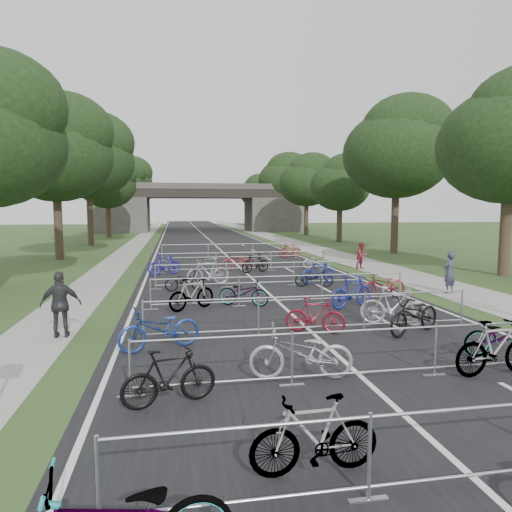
{
  "coord_description": "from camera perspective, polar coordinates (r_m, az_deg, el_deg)",
  "views": [
    {
      "loc": [
        -3.75,
        -4.79,
        3.48
      ],
      "look_at": [
        0.24,
        17.52,
        1.1
      ],
      "focal_mm": 32.0,
      "sensor_mm": 36.0,
      "label": 1
    }
  ],
  "objects": [
    {
      "name": "ground",
      "position": [
        7.01,
        26.51,
        -24.45
      ],
      "size": [
        200.0,
        200.0,
        0.0
      ],
      "primitive_type": "plane",
      "color": "#2D481E",
      "rests_on": "ground"
    },
    {
      "name": "tree_right_6",
      "position": [
        94.3,
        0.16,
        8.09
      ],
      "size": [
        7.17,
        7.17,
        10.93
      ],
      "color": "#33261C",
      "rests_on": "ground"
    },
    {
      "name": "bike_8",
      "position": [
        11.55,
        -11.94,
        -8.89
      ],
      "size": [
        2.17,
        1.36,
        1.08
      ],
      "primitive_type": "imported",
      "rotation": [
        0.0,
        0.0,
        5.05
      ],
      "color": "navy",
      "rests_on": "ground"
    },
    {
      "name": "sidewalk_right",
      "position": [
        56.14,
        1.96,
        2.45
      ],
      "size": [
        3.0,
        140.0,
        0.01
      ],
      "primitive_type": "cube",
      "color": "gray",
      "rests_on": "ground"
    },
    {
      "name": "bike_20",
      "position": [
        24.18,
        -11.37,
        -1.05
      ],
      "size": [
        1.89,
        1.38,
        1.13
      ],
      "primitive_type": "imported",
      "rotation": [
        0.0,
        0.0,
        2.08
      ],
      "color": "#201C9D",
      "rests_on": "ground"
    },
    {
      "name": "barrier_row_4",
      "position": [
        20.35,
        0.58,
        -2.29
      ],
      "size": [
        9.7,
        0.08,
        1.1
      ],
      "color": "#A4A7AC",
      "rests_on": "ground"
    },
    {
      "name": "barrier_row_5",
      "position": [
        25.24,
        -1.53,
        -0.68
      ],
      "size": [
        9.7,
        0.08,
        1.1
      ],
      "color": "#A4A7AC",
      "rests_on": "ground"
    },
    {
      "name": "bike_18",
      "position": [
        20.35,
        7.29,
        -2.63
      ],
      "size": [
        1.77,
        0.86,
        0.89
      ],
      "primitive_type": "imported",
      "rotation": [
        0.0,
        0.0,
        1.41
      ],
      "color": "black",
      "rests_on": "ground"
    },
    {
      "name": "bike_4",
      "position": [
        8.44,
        -10.8,
        -14.69
      ],
      "size": [
        1.78,
        0.9,
        1.03
      ],
      "primitive_type": "imported",
      "rotation": [
        0.0,
        0.0,
        1.83
      ],
      "color": "black",
      "rests_on": "ground"
    },
    {
      "name": "pedestrian_c",
      "position": [
        13.38,
        -23.22,
        -5.63
      ],
      "size": [
        1.08,
        0.52,
        1.79
      ],
      "primitive_type": "imported",
      "rotation": [
        0.0,
        0.0,
        3.22
      ],
      "color": "#2C2B2E",
      "rests_on": "ground"
    },
    {
      "name": "tree_right_4",
      "position": [
        70.89,
        3.68,
        9.56
      ],
      "size": [
        8.18,
        8.18,
        12.47
      ],
      "color": "#33261C",
      "rests_on": "ground"
    },
    {
      "name": "barrier_row_0",
      "position": [
        6.75,
        26.75,
        -20.44
      ],
      "size": [
        9.7,
        0.08,
        1.1
      ],
      "color": "#A4A7AC",
      "rests_on": "ground"
    },
    {
      "name": "barrier_row_2",
      "position": [
        12.9,
        7.09,
        -7.2
      ],
      "size": [
        9.7,
        0.08,
        1.1
      ],
      "color": "#A4A7AC",
      "rests_on": "ground"
    },
    {
      "name": "bike_13",
      "position": [
        16.33,
        -1.54,
        -4.61
      ],
      "size": [
        1.91,
        1.31,
        0.95
      ],
      "primitive_type": "imported",
      "rotation": [
        0.0,
        0.0,
        1.15
      ],
      "color": "#A4A7AC",
      "rests_on": "ground"
    },
    {
      "name": "bike_7",
      "position": [
        12.32,
        28.38,
        -8.78
      ],
      "size": [
        1.92,
        0.81,
        0.98
      ],
      "primitive_type": "imported",
      "rotation": [
        0.0,
        0.0,
        1.48
      ],
      "color": "#A4A7AC",
      "rests_on": "ground"
    },
    {
      "name": "bike_22",
      "position": [
        24.56,
        -0.09,
        -0.91
      ],
      "size": [
        1.79,
        1.18,
        1.05
      ],
      "primitive_type": "imported",
      "rotation": [
        0.0,
        0.0,
        5.15
      ],
      "color": "black",
      "rests_on": "ground"
    },
    {
      "name": "bike_21",
      "position": [
        25.89,
        -2.32,
        -0.65
      ],
      "size": [
        1.94,
        1.03,
        0.97
      ],
      "primitive_type": "imported",
      "rotation": [
        0.0,
        0.0,
        4.93
      ],
      "color": "maroon",
      "rests_on": "ground"
    },
    {
      "name": "tree_left_2",
      "position": [
        45.6,
        -20.16,
        11.47
      ],
      "size": [
        8.4,
        8.4,
        12.81
      ],
      "color": "#33261C",
      "rests_on": "ground"
    },
    {
      "name": "pedestrian_a",
      "position": [
        20.29,
        23.01,
        -1.92
      ],
      "size": [
        0.74,
        0.63,
        1.71
      ],
      "primitive_type": "imported",
      "rotation": [
        0.0,
        0.0,
        3.57
      ],
      "color": "#2E2F45",
      "rests_on": "ground"
    },
    {
      "name": "bike_5",
      "position": [
        9.48,
        5.68,
        -12.01
      ],
      "size": [
        2.2,
        1.04,
        1.11
      ],
      "primitive_type": "imported",
      "rotation": [
        0.0,
        0.0,
        4.57
      ],
      "color": "#999BA0",
      "rests_on": "ground"
    },
    {
      "name": "bike_1",
      "position": [
        6.43,
        7.35,
        -21.4
      ],
      "size": [
        1.77,
        0.55,
        1.06
      ],
      "primitive_type": "imported",
      "rotation": [
        0.0,
        0.0,
        4.74
      ],
      "color": "#A4A7AC",
      "rests_on": "ground"
    },
    {
      "name": "tree_left_3",
      "position": [
        57.31,
        -18.01,
        8.72
      ],
      "size": [
        6.72,
        6.72,
        10.25
      ],
      "color": "#33261C",
      "rests_on": "ground"
    },
    {
      "name": "bike_6",
      "position": [
        10.87,
        27.86,
        -10.15
      ],
      "size": [
        1.99,
        0.68,
        1.18
      ],
      "primitive_type": "imported",
      "rotation": [
        0.0,
        0.0,
        1.64
      ],
      "color": "#A4A7AC",
      "rests_on": "ground"
    },
    {
      "name": "bike_12",
      "position": [
        15.8,
        -8.03,
        -4.74
      ],
      "size": [
        1.83,
        1.44,
        1.11
      ],
      "primitive_type": "imported",
      "rotation": [
        0.0,
        0.0,
        2.15
      ],
      "color": "#A4A7AC",
      "rests_on": "ground"
    },
    {
      "name": "barrier_row_6",
      "position": [
        31.16,
        -3.18,
        0.58
      ],
      "size": [
        9.7,
        0.08,
        1.1
      ],
      "color": "#A4A7AC",
      "rests_on": "ground"
    },
    {
      "name": "barrier_row_1",
      "position": [
        9.65,
        13.57,
        -11.89
      ],
      "size": [
        9.7,
        0.08,
        1.1
      ],
      "color": "#A4A7AC",
      "rests_on": "ground"
    },
    {
      "name": "pedestrian_b",
      "position": [
        26.8,
        13.1,
        0.03
      ],
      "size": [
        0.91,
        0.82,
        1.53
      ],
      "primitive_type": "imported",
      "rotation": [
        0.0,
        0.0,
        0.4
      ],
      "color": "maroon",
      "rests_on": "ground"
    },
    {
      "name": "tree_right_3",
      "position": [
        59.27,
        6.48,
        9.29
      ],
      "size": [
        7.17,
        7.17,
        10.93
      ],
      "color": "#33261C",
      "rests_on": "ground"
    },
    {
      "name": "bike_9",
      "position": [
        12.9,
        7.42,
        -7.41
      ],
      "size": [
        1.72,
        1.09,
        1.0
      ],
      "primitive_type": "imported",
      "rotation": [
        0.0,
        0.0,
        1.17
      ],
      "color": "maroon",
      "rests_on": "ground"
    },
    {
      "name": "tree_left_4",
      "position": [
        69.24,
        -16.67,
        8.91
      ],
      "size": [
        7.56,
        7.56,
        11.53
      ],
      "color": "#33261C",
      "rests_on": "ground"
    },
    {
      "name": "sidewalk_left",
      "position": [
        55.03,
        -14.04,
        2.2
      ],
      "size": [
        2.0,
        140.0,
        0.01
      ],
      "primitive_type": "cube",
      "color": "gray",
      "rests_on": "ground"
    },
    {
      "name": "tree_right_2",
      "position": [
        47.85,
        10.62,
        8.85
      ],
      "size": [
        6.16,
        6.16,
        9.39
      ],
      "color": "#33261C",
      "rests_on": "ground"
    },
    {
      "name": "lane_markings",
      "position": [
        55.03,
        -6.22,
        2.34
      ],
      "size": [
        0.12,
        140.0,
        0.0
      ],
      "primitive_type": "cube",
      "color": "silver",
      "rests_on": "ground"
    },
    {
      "name": "barrier_row_3",
      "position": [
        16.49,
        3.18,
        -4.27
      ],
      "size": [
        9.7,
        0.08,
        1.1
      ],
      "color": "#A4A7AC",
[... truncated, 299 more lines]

